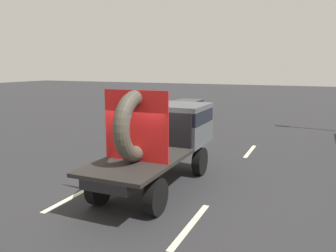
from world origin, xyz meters
The scene contains 7 objects.
ground_plane centered at (0.00, 0.00, 0.00)m, with size 120.00×120.00×0.00m, color #28282B.
flatbed_truck centered at (0.39, 1.37, 1.57)m, with size 2.02×5.55×3.08m.
distant_sedan centered at (-3.31, 13.29, 0.75)m, with size 1.83×4.28×1.39m.
lane_dash_left_near centered at (-1.46, -1.08, 0.00)m, with size 2.30×0.16×0.01m, color beige.
lane_dash_left_far centered at (-1.46, 6.90, 0.00)m, with size 2.69×0.16×0.01m, color beige.
lane_dash_right_near centered at (2.25, -1.34, 0.00)m, with size 2.52×0.16×0.01m, color beige.
lane_dash_right_far centered at (2.25, 6.33, 0.00)m, with size 2.32×0.16×0.01m, color beige.
Camera 1 is at (4.75, -8.37, 3.70)m, focal length 36.26 mm.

